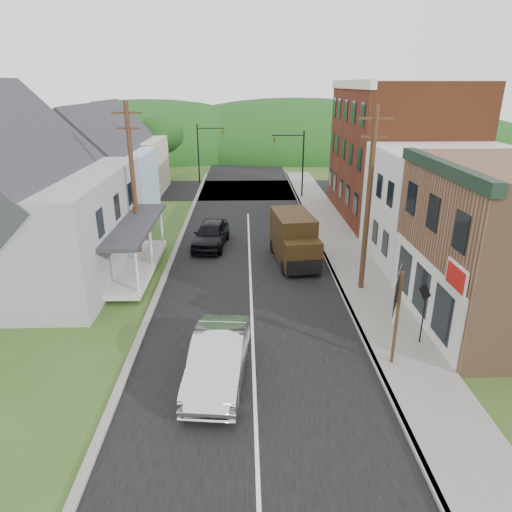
{
  "coord_description": "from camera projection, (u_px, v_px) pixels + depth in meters",
  "views": [
    {
      "loc": [
        -0.29,
        -17.49,
        9.86
      ],
      "look_at": [
        0.24,
        2.7,
        2.2
      ],
      "focal_mm": 32.0,
      "sensor_mm": 36.0,
      "label": 1
    }
  ],
  "objects": [
    {
      "name": "traffic_signal_left",
      "position": [
        205.0,
        147.0,
        46.92
      ],
      "size": [
        2.87,
        0.2,
        6.0
      ],
      "color": "black",
      "rests_on": "ground"
    },
    {
      "name": "utility_pole_right",
      "position": [
        368.0,
        201.0,
        21.61
      ],
      "size": [
        1.6,
        0.26,
        9.0
      ],
      "color": "#472D19",
      "rests_on": "ground"
    },
    {
      "name": "dark_sedan",
      "position": [
        211.0,
        234.0,
        29.17
      ],
      "size": [
        2.49,
        5.02,
        1.64
      ],
      "primitive_type": "imported",
      "rotation": [
        0.0,
        0.0,
        -0.12
      ],
      "color": "black",
      "rests_on": "ground"
    },
    {
      "name": "warning_sign",
      "position": [
        424.0,
        305.0,
        17.69
      ],
      "size": [
        0.25,
        0.67,
        2.56
      ],
      "rotation": [
        0.0,
        0.0,
        0.33
      ],
      "color": "black",
      "rests_on": "sidewalk_right"
    },
    {
      "name": "cross_road",
      "position": [
        247.0,
        190.0,
        45.09
      ],
      "size": [
        60.0,
        9.0,
        0.02
      ],
      "primitive_type": "cube",
      "color": "black",
      "rests_on": "ground"
    },
    {
      "name": "utility_pole_left",
      "position": [
        133.0,
        183.0,
        25.52
      ],
      "size": [
        1.6,
        0.26,
        9.0
      ],
      "color": "#472D19",
      "rests_on": "ground"
    },
    {
      "name": "curb_left",
      "position": [
        172.0,
        259.0,
        27.19
      ],
      "size": [
        0.3,
        55.0,
        0.12
      ],
      "primitive_type": "cube",
      "color": "slate",
      "rests_on": "ground"
    },
    {
      "name": "tree_left_d",
      "position": [
        161.0,
        134.0,
        47.81
      ],
      "size": [
        4.8,
        4.8,
        6.94
      ],
      "color": "#382616",
      "rests_on": "ground"
    },
    {
      "name": "delivery_van",
      "position": [
        294.0,
        239.0,
        26.39
      ],
      "size": [
        2.61,
        5.25,
        2.82
      ],
      "rotation": [
        0.0,
        0.0,
        0.12
      ],
      "color": "#2F1F0D",
      "rests_on": "ground"
    },
    {
      "name": "storefront_white",
      "position": [
        447.0,
        207.0,
        25.99
      ],
      "size": [
        8.0,
        7.0,
        6.5
      ],
      "primitive_type": "cube",
      "color": "silver",
      "rests_on": "ground"
    },
    {
      "name": "traffic_signal_right",
      "position": [
        295.0,
        157.0,
        40.59
      ],
      "size": [
        2.87,
        0.2,
        6.0
      ],
      "color": "black",
      "rests_on": "ground"
    },
    {
      "name": "route_sign_cluster",
      "position": [
        397.0,
        305.0,
        16.16
      ],
      "size": [
        0.91,
        1.93,
        3.65
      ],
      "rotation": [
        0.0,
        0.0,
        -0.42
      ],
      "color": "#472D19",
      "rests_on": "sidewalk_right"
    },
    {
      "name": "house_blue",
      "position": [
        101.0,
        171.0,
        34.16
      ],
      "size": [
        7.14,
        8.16,
        7.28
      ],
      "color": "#96B9CD",
      "rests_on": "ground"
    },
    {
      "name": "house_cream",
      "position": [
        124.0,
        154.0,
        42.56
      ],
      "size": [
        7.14,
        8.16,
        7.28
      ],
      "color": "#C2B796",
      "rests_on": "ground"
    },
    {
      "name": "storefront_red",
      "position": [
        398.0,
        152.0,
        34.25
      ],
      "size": [
        8.0,
        12.0,
        10.0
      ],
      "primitive_type": "cube",
      "color": "brown",
      "rests_on": "ground"
    },
    {
      "name": "sidewalk_right",
      "position": [
        347.0,
        257.0,
        27.45
      ],
      "size": [
        2.8,
        55.0,
        0.15
      ],
      "primitive_type": "cube",
      "color": "slate",
      "rests_on": "ground"
    },
    {
      "name": "curb_right",
      "position": [
        325.0,
        257.0,
        27.41
      ],
      "size": [
        0.2,
        55.0,
        0.15
      ],
      "primitive_type": "cube",
      "color": "slate",
      "rests_on": "ground"
    },
    {
      "name": "forested_ridge",
      "position": [
        246.0,
        151.0,
        71.26
      ],
      "size": [
        90.0,
        30.0,
        16.0
      ],
      "primitive_type": "ellipsoid",
      "color": "#163710",
      "rests_on": "ground"
    },
    {
      "name": "ground",
      "position": [
        252.0,
        325.0,
        19.85
      ],
      "size": [
        120.0,
        120.0,
        0.0
      ],
      "primitive_type": "plane",
      "color": "#2D4719",
      "rests_on": "ground"
    },
    {
      "name": "house_gray",
      "position": [
        19.0,
        199.0,
        23.66
      ],
      "size": [
        10.2,
        12.24,
        8.35
      ],
      "color": "#989A9D",
      "rests_on": "ground"
    },
    {
      "name": "road",
      "position": [
        249.0,
        248.0,
        29.2
      ],
      "size": [
        9.0,
        90.0,
        0.02
      ],
      "primitive_type": "cube",
      "color": "black",
      "rests_on": "ground"
    },
    {
      "name": "silver_sedan",
      "position": [
        218.0,
        359.0,
        15.91
      ],
      "size": [
        2.26,
        5.3,
        1.7
      ],
      "primitive_type": "imported",
      "rotation": [
        0.0,
        0.0,
        -0.09
      ],
      "color": "#BBBBC0",
      "rests_on": "ground"
    },
    {
      "name": "tree_left_c",
      "position": [
        7.0,
        136.0,
        35.97
      ],
      "size": [
        5.8,
        5.8,
        8.41
      ],
      "color": "#382616",
      "rests_on": "ground"
    }
  ]
}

